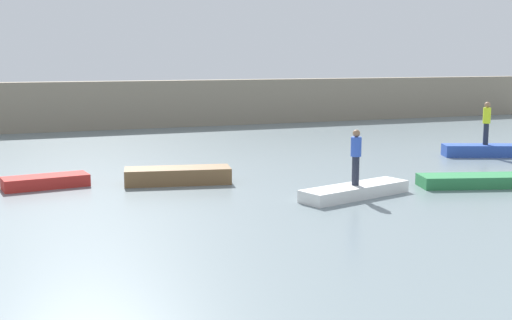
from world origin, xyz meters
TOP-DOWN VIEW (x-y plane):
  - rowboat_red at (4.72, 4.70)m, footprint 2.79×1.33m
  - rowboat_brown at (8.91, 3.80)m, footprint 3.68×1.83m
  - rowboat_white at (13.35, -0.31)m, footprint 3.92×1.95m
  - rowboat_green at (17.85, -0.31)m, footprint 3.81×2.13m
  - rowboat_blue at (22.78, 4.96)m, footprint 3.62×2.19m
  - person_hiviz_shirt at (22.78, 4.96)m, footprint 0.32×0.32m
  - person_blue_shirt at (13.35, -0.31)m, footprint 0.32×0.32m

SIDE VIEW (x-z plane):
  - rowboat_white at x=13.35m, z-range 0.00..0.37m
  - rowboat_green at x=17.85m, z-range 0.00..0.39m
  - rowboat_red at x=4.72m, z-range 0.00..0.39m
  - rowboat_blue at x=22.78m, z-range 0.00..0.50m
  - rowboat_brown at x=8.91m, z-range 0.00..0.54m
  - person_blue_shirt at x=13.35m, z-range 0.46..2.15m
  - person_hiviz_shirt at x=22.78m, z-range 0.62..2.46m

